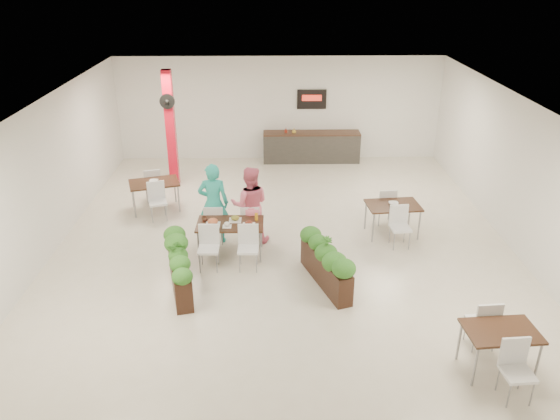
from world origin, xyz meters
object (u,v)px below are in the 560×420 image
object	(u,v)px
service_counter	(311,146)
side_table_b	(393,209)
red_column	(171,128)
main_table	(230,228)
diner_man	(214,203)
side_table_a	(154,187)
diner_woman	(250,205)
side_table_c	(500,338)
planter_right	(326,261)
planter_left	(179,264)

from	to	relation	value
service_counter	side_table_b	size ratio (longest dim) A/B	1.82
red_column	main_table	size ratio (longest dim) A/B	1.96
diner_man	side_table_a	distance (m)	2.41
diner_woman	service_counter	bearing A→B (deg)	-107.29
diner_woman	side_table_c	world-z (taller)	diner_woman
diner_woman	planter_right	size ratio (longest dim) A/B	0.95
red_column	main_table	distance (m)	4.67
service_counter	planter_left	size ratio (longest dim) A/B	1.56
side_table_a	side_table_b	distance (m)	5.88
side_table_b	service_counter	bearing A→B (deg)	100.95
planter_right	red_column	bearing A→B (deg)	125.16
side_table_c	side_table_a	bearing A→B (deg)	131.96
red_column	diner_man	xyz separation A→B (m)	(1.46, -3.51, -0.72)
red_column	diner_woman	distance (m)	4.24
service_counter	planter_right	distance (m)	7.22
red_column	planter_left	world-z (taller)	red_column
side_table_a	side_table_b	xyz separation A→B (m)	(5.69, -1.48, -0.00)
service_counter	diner_woman	size ratio (longest dim) A/B	1.71
side_table_b	side_table_c	bearing A→B (deg)	-87.19
side_table_a	side_table_c	size ratio (longest dim) A/B	1.02
planter_right	side_table_c	size ratio (longest dim) A/B	1.13
diner_woman	side_table_b	bearing A→B (deg)	-174.99
diner_woman	side_table_b	xyz separation A→B (m)	(3.23, 0.25, -0.25)
red_column	service_counter	bearing A→B (deg)	25.00
main_table	diner_woman	bearing A→B (deg)	57.96
side_table_a	planter_left	bearing A→B (deg)	-89.31
planter_right	side_table_b	xyz separation A→B (m)	(1.72, 2.09, 0.13)
main_table	side_table_a	distance (m)	3.14
red_column	side_table_c	size ratio (longest dim) A/B	1.94
main_table	diner_man	distance (m)	0.81
service_counter	side_table_c	world-z (taller)	service_counter
diner_woman	planter_right	xyz separation A→B (m)	(1.51, -1.84, -0.38)
diner_woman	planter_left	xyz separation A→B (m)	(-1.30, -1.94, -0.37)
diner_man	main_table	bearing A→B (deg)	121.47
planter_left	side_table_a	distance (m)	3.85
main_table	planter_left	world-z (taller)	planter_left
red_column	main_table	xyz separation A→B (m)	(1.85, -4.17, -1.01)
diner_woman	planter_left	distance (m)	2.36
planter_right	side_table_c	bearing A→B (deg)	-46.99
red_column	side_table_a	size ratio (longest dim) A/B	1.91
side_table_a	planter_right	bearing A→B (deg)	-58.80
main_table	planter_left	distance (m)	1.57
diner_woman	planter_right	world-z (taller)	diner_woman
planter_right	planter_left	bearing A→B (deg)	-178.01
diner_man	service_counter	bearing A→B (deg)	-114.64
diner_woman	planter_left	world-z (taller)	diner_woman
service_counter	side_table_c	size ratio (longest dim) A/B	1.82
red_column	diner_woman	world-z (taller)	red_column
diner_woman	red_column	bearing A→B (deg)	-56.60
diner_man	side_table_b	distance (m)	4.05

